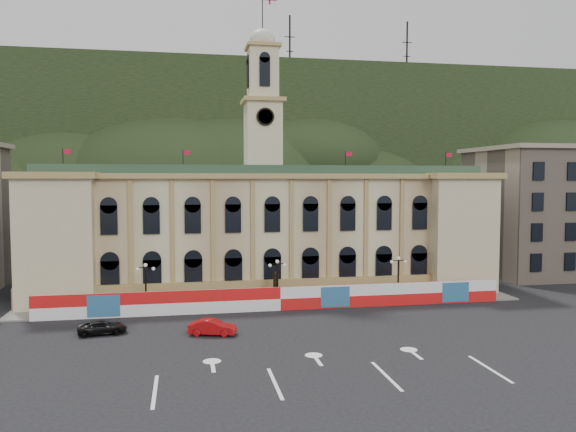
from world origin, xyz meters
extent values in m
plane|color=black|center=(0.00, 0.00, 0.00)|extent=(260.00, 260.00, 0.00)
cube|color=black|center=(0.00, 130.00, 22.00)|extent=(230.00, 70.00, 44.00)
cube|color=#595651|center=(35.00, 110.00, 30.00)|extent=(22.00, 8.00, 14.00)
cube|color=#595651|center=(-48.00, 108.00, 26.00)|extent=(16.00, 7.00, 10.00)
cylinder|color=black|center=(20.00, 115.00, 50.00)|extent=(0.50, 0.50, 20.00)
cylinder|color=black|center=(55.00, 115.00, 50.00)|extent=(0.50, 0.50, 20.00)
cube|color=beige|center=(0.00, 28.00, 7.00)|extent=(55.00, 15.00, 14.00)
cube|color=tan|center=(0.00, 20.20, 1.20)|extent=(56.00, 0.80, 2.40)
cube|color=tan|center=(0.00, 28.00, 14.30)|extent=(56.20, 16.20, 0.60)
cube|color=#2A4634|center=(0.00, 28.00, 15.00)|extent=(53.00, 13.00, 1.20)
cube|color=beige|center=(-23.50, 27.00, 7.00)|extent=(8.00, 17.00, 14.00)
cube|color=beige|center=(23.50, 27.00, 7.00)|extent=(8.00, 17.00, 14.00)
cube|color=beige|center=(0.00, 28.00, 19.60)|extent=(4.40, 4.40, 8.00)
cube|color=tan|center=(0.00, 28.00, 23.80)|extent=(5.20, 5.20, 0.50)
cube|color=beige|center=(0.00, 28.00, 27.10)|extent=(3.60, 3.60, 6.50)
cube|color=tan|center=(0.00, 28.00, 30.50)|extent=(4.20, 4.20, 0.40)
cylinder|color=black|center=(0.00, 25.70, 21.60)|extent=(2.20, 0.20, 2.20)
ellipsoid|color=beige|center=(0.00, 28.00, 31.40)|extent=(3.20, 3.20, 2.72)
cylinder|color=black|center=(0.00, 28.00, 34.60)|extent=(0.12, 0.12, 5.00)
cube|color=white|center=(0.90, 28.00, 36.40)|extent=(1.80, 0.04, 1.20)
cube|color=#A08F7B|center=(43.00, 31.00, 9.00)|extent=(20.00, 16.00, 18.00)
cube|color=gray|center=(43.00, 31.00, 18.30)|extent=(21.00, 17.00, 0.60)
cube|color=red|center=(0.00, 15.00, 1.25)|extent=(50.00, 0.25, 2.50)
cube|color=#2D6796|center=(-18.00, 14.86, 1.25)|extent=(3.20, 0.05, 2.20)
cube|color=#2D6796|center=(6.00, 14.86, 1.25)|extent=(3.20, 0.05, 2.20)
cube|color=#2D6796|center=(20.00, 14.86, 1.25)|extent=(3.20, 0.05, 2.20)
cube|color=slate|center=(0.00, 17.75, 0.08)|extent=(56.00, 5.50, 0.16)
cube|color=#595651|center=(0.00, 18.00, 0.90)|extent=(1.40, 1.40, 1.80)
cylinder|color=black|center=(0.00, 18.00, 2.60)|extent=(0.60, 0.60, 1.60)
sphere|color=black|center=(0.00, 18.00, 3.50)|extent=(0.44, 0.44, 0.44)
cylinder|color=black|center=(-14.00, 17.00, 0.15)|extent=(0.44, 0.44, 0.30)
cylinder|color=black|center=(-14.00, 17.00, 2.40)|extent=(0.18, 0.18, 4.80)
cube|color=black|center=(-14.00, 17.00, 4.70)|extent=(1.60, 0.08, 0.08)
sphere|color=silver|center=(-14.80, 17.00, 4.55)|extent=(0.36, 0.36, 0.36)
sphere|color=silver|center=(-13.20, 17.00, 4.55)|extent=(0.36, 0.36, 0.36)
sphere|color=silver|center=(-14.00, 17.00, 4.95)|extent=(0.40, 0.40, 0.40)
cylinder|color=black|center=(0.00, 17.00, 0.15)|extent=(0.44, 0.44, 0.30)
cylinder|color=black|center=(0.00, 17.00, 2.40)|extent=(0.18, 0.18, 4.80)
cube|color=black|center=(0.00, 17.00, 4.70)|extent=(1.60, 0.08, 0.08)
sphere|color=silver|center=(-0.80, 17.00, 4.55)|extent=(0.36, 0.36, 0.36)
sphere|color=silver|center=(0.80, 17.00, 4.55)|extent=(0.36, 0.36, 0.36)
sphere|color=silver|center=(0.00, 17.00, 4.95)|extent=(0.40, 0.40, 0.40)
cylinder|color=black|center=(14.00, 17.00, 0.15)|extent=(0.44, 0.44, 0.30)
cylinder|color=black|center=(14.00, 17.00, 2.40)|extent=(0.18, 0.18, 4.80)
cube|color=black|center=(14.00, 17.00, 4.70)|extent=(1.60, 0.08, 0.08)
sphere|color=silver|center=(13.20, 17.00, 4.55)|extent=(0.36, 0.36, 0.36)
sphere|color=silver|center=(14.80, 17.00, 4.55)|extent=(0.36, 0.36, 0.36)
sphere|color=silver|center=(14.00, 17.00, 4.95)|extent=(0.40, 0.40, 0.40)
imported|color=#A90C0E|center=(-7.59, 6.85, 0.70)|extent=(3.59, 4.98, 1.40)
imported|color=black|center=(-17.31, 8.94, 0.60)|extent=(2.95, 4.73, 1.19)
camera|label=1|loc=(-9.99, -42.99, 13.91)|focal=35.00mm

